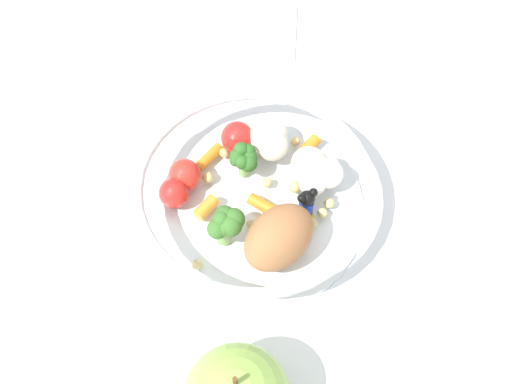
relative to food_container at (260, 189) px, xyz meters
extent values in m
plane|color=white|center=(0.01, 0.01, -0.03)|extent=(2.40, 2.40, 0.00)
cylinder|color=white|center=(0.00, 0.00, -0.02)|extent=(0.21, 0.21, 0.01)
torus|color=white|center=(0.00, 0.00, 0.02)|extent=(0.22, 0.22, 0.01)
ellipsoid|color=#9E663D|center=(-0.04, 0.04, 0.01)|extent=(0.07, 0.08, 0.05)
cylinder|color=#7FAD5B|center=(0.03, -0.02, -0.01)|extent=(0.01, 0.01, 0.02)
sphere|color=#2D6023|center=(0.03, -0.02, 0.01)|extent=(0.02, 0.02, 0.02)
sphere|color=#2D6023|center=(0.03, -0.01, 0.01)|extent=(0.01, 0.01, 0.01)
sphere|color=#2D6023|center=(0.03, -0.01, 0.01)|extent=(0.01, 0.01, 0.01)
sphere|color=#2D6023|center=(0.02, -0.02, 0.01)|extent=(0.02, 0.02, 0.02)
sphere|color=#2D6023|center=(0.02, -0.02, 0.01)|extent=(0.02, 0.02, 0.02)
sphere|color=#2D6023|center=(0.03, -0.03, 0.01)|extent=(0.01, 0.01, 0.01)
sphere|color=#2D6023|center=(0.03, -0.02, 0.01)|extent=(0.01, 0.01, 0.01)
cylinder|color=#7FAD5B|center=(0.00, 0.05, -0.01)|extent=(0.01, 0.01, 0.02)
sphere|color=#386B28|center=(0.01, 0.05, 0.02)|extent=(0.02, 0.02, 0.02)
sphere|color=#386B28|center=(0.01, 0.06, 0.01)|extent=(0.02, 0.02, 0.02)
sphere|color=#386B28|center=(0.00, 0.06, 0.01)|extent=(0.01, 0.01, 0.01)
sphere|color=#386B28|center=(0.00, 0.05, 0.01)|extent=(0.02, 0.02, 0.02)
sphere|color=#386B28|center=(0.00, 0.05, 0.02)|extent=(0.02, 0.02, 0.02)
sphere|color=#386B28|center=(0.01, 0.05, 0.01)|extent=(0.02, 0.02, 0.02)
sphere|color=silver|center=(-0.03, -0.05, 0.00)|extent=(0.03, 0.03, 0.03)
sphere|color=silver|center=(-0.04, -0.03, 0.00)|extent=(0.03, 0.03, 0.03)
sphere|color=silver|center=(-0.05, -0.05, 0.00)|extent=(0.03, 0.03, 0.03)
sphere|color=silver|center=(-0.04, -0.06, -0.01)|extent=(0.02, 0.02, 0.02)
sphere|color=silver|center=(0.03, -0.05, 0.00)|extent=(0.03, 0.03, 0.03)
sphere|color=silver|center=(0.02, -0.05, 0.00)|extent=(0.03, 0.03, 0.03)
sphere|color=silver|center=(0.01, -0.05, 0.00)|extent=(0.03, 0.03, 0.03)
sphere|color=silver|center=(0.02, -0.06, 0.00)|extent=(0.02, 0.02, 0.02)
sphere|color=silver|center=(0.02, -0.06, 0.00)|extent=(0.04, 0.04, 0.04)
cube|color=yellow|center=(-0.04, -0.01, -0.02)|extent=(0.02, 0.02, 0.00)
cylinder|color=#1933B2|center=(-0.04, -0.01, -0.01)|extent=(0.02, 0.02, 0.02)
sphere|color=black|center=(-0.04, -0.01, 0.01)|extent=(0.01, 0.01, 0.01)
sphere|color=black|center=(-0.05, -0.01, 0.01)|extent=(0.01, 0.01, 0.01)
sphere|color=black|center=(-0.04, 0.00, 0.01)|extent=(0.01, 0.01, 0.01)
cylinder|color=orange|center=(-0.01, -0.07, -0.01)|extent=(0.02, 0.03, 0.01)
cylinder|color=orange|center=(0.04, 0.04, -0.01)|extent=(0.02, 0.03, 0.01)
cylinder|color=orange|center=(0.07, -0.01, -0.01)|extent=(0.02, 0.03, 0.01)
cylinder|color=orange|center=(-0.01, 0.01, -0.01)|extent=(0.03, 0.01, 0.01)
sphere|color=red|center=(0.07, 0.02, 0.00)|extent=(0.03, 0.03, 0.03)
sphere|color=red|center=(0.05, -0.04, 0.00)|extent=(0.03, 0.03, 0.03)
sphere|color=red|center=(0.07, 0.04, 0.00)|extent=(0.03, 0.03, 0.03)
sphere|color=tan|center=(-0.04, -0.02, -0.01)|extent=(0.01, 0.01, 0.01)
sphere|color=#D1B775|center=(-0.06, -0.01, -0.01)|extent=(0.01, 0.01, 0.01)
sphere|color=#D1B775|center=(0.00, -0.02, -0.01)|extent=(0.01, 0.01, 0.01)
sphere|color=tan|center=(0.00, -0.07, -0.01)|extent=(0.01, 0.01, 0.01)
sphere|color=#D1B775|center=(0.01, 0.09, -0.01)|extent=(0.01, 0.01, 0.01)
sphere|color=#D1B775|center=(-0.06, -0.03, -0.01)|extent=(0.01, 0.01, 0.01)
sphere|color=tan|center=(-0.06, 0.00, -0.01)|extent=(0.01, 0.01, 0.01)
sphere|color=#D1B775|center=(-0.02, -0.03, -0.01)|extent=(0.01, 0.01, 0.01)
sphere|color=tan|center=(0.05, 0.01, -0.01)|extent=(0.01, 0.01, 0.01)
sphere|color=tan|center=(-0.01, 0.03, -0.01)|extent=(0.01, 0.01, 0.01)
sphere|color=tan|center=(0.06, -0.03, -0.01)|extent=(0.01, 0.01, 0.01)
cylinder|color=brown|center=(-0.08, 0.18, 0.06)|extent=(0.00, 0.00, 0.01)
cube|color=white|center=(0.14, -0.21, -0.02)|extent=(0.16, 0.17, 0.01)
camera|label=1|loc=(-0.15, 0.27, 0.50)|focal=44.13mm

